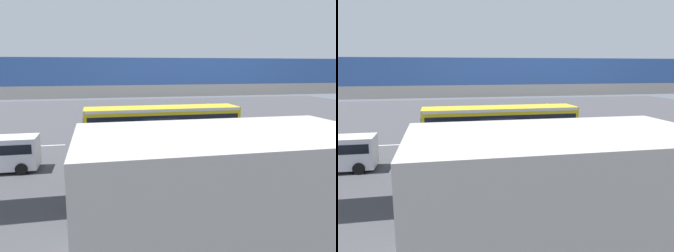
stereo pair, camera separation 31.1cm
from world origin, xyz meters
TOP-DOWN VIEW (x-y plane):
  - ground at (0.00, 0.00)m, footprint 80.00×80.00m
  - city_bus at (-0.37, -0.31)m, footprint 11.54×2.85m
  - pedestrian at (3.45, 3.57)m, footprint 0.38×0.38m
  - traffic_sign at (-5.67, -4.99)m, footprint 0.08×0.60m
  - lane_dash_leftmost at (-8.00, -2.98)m, footprint 2.00×0.20m
  - lane_dash_left at (-4.00, -2.98)m, footprint 2.00×0.20m
  - lane_dash_centre at (0.00, -2.98)m, footprint 2.00×0.20m
  - lane_dash_right at (4.00, -2.98)m, footprint 2.00×0.20m
  - lane_dash_rightmost at (8.00, -2.98)m, footprint 2.00×0.20m
  - pedestrian_overpass at (0.00, 9.11)m, footprint 25.08×2.60m
  - station_building at (0.67, 14.83)m, footprint 9.00×5.04m

SIDE VIEW (x-z plane):
  - ground at x=0.00m, z-range 0.00..0.00m
  - lane_dash_leftmost at x=-8.00m, z-range 0.00..0.01m
  - lane_dash_left at x=-4.00m, z-range 0.00..0.01m
  - lane_dash_centre at x=0.00m, z-range 0.00..0.01m
  - lane_dash_right at x=4.00m, z-range 0.00..0.01m
  - lane_dash_rightmost at x=8.00m, z-range 0.00..0.01m
  - pedestrian at x=3.45m, z-range -0.01..1.78m
  - city_bus at x=-0.37m, z-range 0.31..3.46m
  - traffic_sign at x=-5.67m, z-range 0.49..3.29m
  - station_building at x=0.67m, z-range 0.00..4.20m
  - pedestrian_overpass at x=0.00m, z-range 1.49..7.97m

